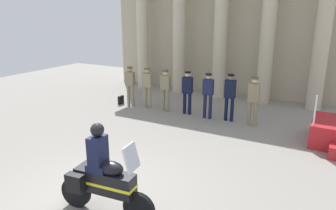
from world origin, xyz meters
The scene contains 11 objects.
ground_plane centered at (0.00, 0.00, 0.00)m, with size 28.00×28.00×0.00m, color gray.
colonnade_backdrop centered at (-0.72, 10.05, 3.48)m, with size 12.09×1.46×6.50m.
officer_in_row_0 centered at (-3.47, 6.27, 0.99)m, with size 0.40×0.25×1.67m.
officer_in_row_1 centered at (-2.64, 6.32, 0.99)m, with size 0.40×0.25×1.68m.
officer_in_row_2 centered at (-1.77, 6.27, 0.99)m, with size 0.40×0.25×1.68m.
officer_in_row_3 centered at (-0.85, 6.36, 1.00)m, with size 0.40×0.25×1.69m.
officer_in_row_4 centered at (0.05, 6.24, 1.01)m, with size 0.40×0.25×1.71m.
officer_in_row_5 centered at (0.85, 6.36, 1.03)m, with size 0.40×0.25×1.74m.
officer_in_row_6 centered at (1.73, 6.26, 1.02)m, with size 0.40×0.25×1.73m.
motorcycle_with_rider centered at (0.46, -0.26, 0.79)m, with size 2.09×0.73×1.90m.
briefcase_on_ground centered at (-3.99, 6.26, 0.18)m, with size 0.10×0.32×0.36m, color black.
Camera 1 is at (4.20, -4.45, 3.86)m, focal length 33.91 mm.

